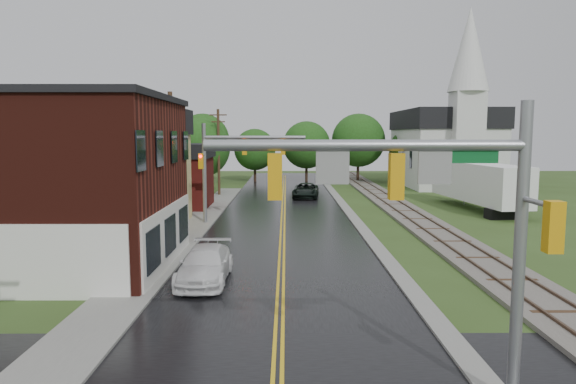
{
  "coord_description": "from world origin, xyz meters",
  "views": [
    {
      "loc": [
        0.23,
        -9.51,
        6.46
      ],
      "look_at": [
        0.33,
        16.52,
        3.5
      ],
      "focal_mm": 32.0,
      "sensor_mm": 36.0,
      "label": 1
    }
  ],
  "objects_px": {
    "traffic_signal_near": "(429,200)",
    "utility_pole_b": "(172,162)",
    "suv_dark": "(306,191)",
    "semi_trailer": "(478,182)",
    "church": "(447,139)",
    "utility_pole_c": "(219,151)",
    "tree_left_e": "(202,149)",
    "brick_building": "(21,182)",
    "traffic_signal_far": "(234,155)",
    "tree_left_b": "(61,143)",
    "pickup_white": "(205,265)",
    "tree_left_c": "(140,154)"
  },
  "relations": [
    {
      "from": "traffic_signal_far",
      "to": "utility_pole_b",
      "type": "bearing_deg",
      "value": -123.68
    },
    {
      "from": "brick_building",
      "to": "utility_pole_b",
      "type": "bearing_deg",
      "value": 50.93
    },
    {
      "from": "tree_left_b",
      "to": "tree_left_e",
      "type": "bearing_deg",
      "value": 57.26
    },
    {
      "from": "church",
      "to": "traffic_signal_far",
      "type": "height_order",
      "value": "church"
    },
    {
      "from": "semi_trailer",
      "to": "tree_left_e",
      "type": "bearing_deg",
      "value": 154.54
    },
    {
      "from": "traffic_signal_near",
      "to": "traffic_signal_far",
      "type": "xyz_separation_m",
      "value": [
        -6.94,
        25.0,
        0.01
      ]
    },
    {
      "from": "suv_dark",
      "to": "semi_trailer",
      "type": "distance_m",
      "value": 16.6
    },
    {
      "from": "church",
      "to": "utility_pole_c",
      "type": "height_order",
      "value": "church"
    },
    {
      "from": "traffic_signal_far",
      "to": "tree_left_c",
      "type": "bearing_deg",
      "value": 128.82
    },
    {
      "from": "brick_building",
      "to": "tree_left_e",
      "type": "distance_m",
      "value": 31.12
    },
    {
      "from": "utility_pole_b",
      "to": "utility_pole_c",
      "type": "height_order",
      "value": "same"
    },
    {
      "from": "traffic_signal_near",
      "to": "tree_left_e",
      "type": "relative_size",
      "value": 0.9
    },
    {
      "from": "traffic_signal_near",
      "to": "suv_dark",
      "type": "xyz_separation_m",
      "value": [
        -1.26,
        39.95,
        -4.23
      ]
    },
    {
      "from": "pickup_white",
      "to": "semi_trailer",
      "type": "height_order",
      "value": "semi_trailer"
    },
    {
      "from": "tree_left_e",
      "to": "church",
      "type": "bearing_deg",
      "value": 15.2
    },
    {
      "from": "church",
      "to": "brick_building",
      "type": "bearing_deg",
      "value": -129.98
    },
    {
      "from": "utility_pole_c",
      "to": "tree_left_e",
      "type": "height_order",
      "value": "utility_pole_c"
    },
    {
      "from": "tree_left_c",
      "to": "traffic_signal_near",
      "type": "bearing_deg",
      "value": -65.44
    },
    {
      "from": "traffic_signal_near",
      "to": "traffic_signal_far",
      "type": "relative_size",
      "value": 1.0
    },
    {
      "from": "traffic_signal_near",
      "to": "tree_left_b",
      "type": "relative_size",
      "value": 0.76
    },
    {
      "from": "utility_pole_c",
      "to": "pickup_white",
      "type": "relative_size",
      "value": 1.77
    },
    {
      "from": "tree_left_b",
      "to": "traffic_signal_near",
      "type": "bearing_deg",
      "value": -54.51
    },
    {
      "from": "traffic_signal_near",
      "to": "utility_pole_c",
      "type": "xyz_separation_m",
      "value": [
        -10.27,
        42.0,
        -0.25
      ]
    },
    {
      "from": "church",
      "to": "suv_dark",
      "type": "distance_m",
      "value": 21.94
    },
    {
      "from": "traffic_signal_near",
      "to": "pickup_white",
      "type": "bearing_deg",
      "value": 123.03
    },
    {
      "from": "brick_building",
      "to": "church",
      "type": "relative_size",
      "value": 0.71
    },
    {
      "from": "traffic_signal_near",
      "to": "tree_left_b",
      "type": "height_order",
      "value": "tree_left_b"
    },
    {
      "from": "tree_left_e",
      "to": "semi_trailer",
      "type": "xyz_separation_m",
      "value": [
        25.43,
        -12.11,
        -2.45
      ]
    },
    {
      "from": "traffic_signal_near",
      "to": "semi_trailer",
      "type": "height_order",
      "value": "traffic_signal_near"
    },
    {
      "from": "suv_dark",
      "to": "traffic_signal_far",
      "type": "bearing_deg",
      "value": -105.07
    },
    {
      "from": "utility_pole_c",
      "to": "utility_pole_b",
      "type": "bearing_deg",
      "value": -90.0
    },
    {
      "from": "brick_building",
      "to": "church",
      "type": "height_order",
      "value": "church"
    },
    {
      "from": "semi_trailer",
      "to": "utility_pole_c",
      "type": "bearing_deg",
      "value": 156.42
    },
    {
      "from": "brick_building",
      "to": "church",
      "type": "xyz_separation_m",
      "value": [
        32.48,
        38.74,
        1.68
      ]
    },
    {
      "from": "traffic_signal_near",
      "to": "utility_pole_b",
      "type": "distance_m",
      "value": 22.49
    },
    {
      "from": "suv_dark",
      "to": "utility_pole_c",
      "type": "bearing_deg",
      "value": 172.94
    },
    {
      "from": "church",
      "to": "tree_left_b",
      "type": "height_order",
      "value": "church"
    },
    {
      "from": "church",
      "to": "traffic_signal_far",
      "type": "relative_size",
      "value": 2.72
    },
    {
      "from": "traffic_signal_near",
      "to": "utility_pole_b",
      "type": "bearing_deg",
      "value": 117.19
    },
    {
      "from": "suv_dark",
      "to": "church",
      "type": "bearing_deg",
      "value": 39.27
    },
    {
      "from": "traffic_signal_near",
      "to": "brick_building",
      "type": "bearing_deg",
      "value": 140.83
    },
    {
      "from": "church",
      "to": "traffic_signal_near",
      "type": "xyz_separation_m",
      "value": [
        -16.53,
        -51.74,
        -0.87
      ]
    },
    {
      "from": "church",
      "to": "utility_pole_c",
      "type": "distance_m",
      "value": 28.54
    },
    {
      "from": "brick_building",
      "to": "suv_dark",
      "type": "relative_size",
      "value": 2.69
    },
    {
      "from": "church",
      "to": "tree_left_b",
      "type": "bearing_deg",
      "value": -150.01
    },
    {
      "from": "utility_pole_c",
      "to": "pickup_white",
      "type": "bearing_deg",
      "value": -83.7
    },
    {
      "from": "traffic_signal_near",
      "to": "semi_trailer",
      "type": "relative_size",
      "value": 0.56
    },
    {
      "from": "utility_pole_c",
      "to": "tree_left_b",
      "type": "height_order",
      "value": "tree_left_b"
    },
    {
      "from": "utility_pole_c",
      "to": "pickup_white",
      "type": "distance_m",
      "value": 32.0
    },
    {
      "from": "utility_pole_b",
      "to": "suv_dark",
      "type": "bearing_deg",
      "value": 65.68
    }
  ]
}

